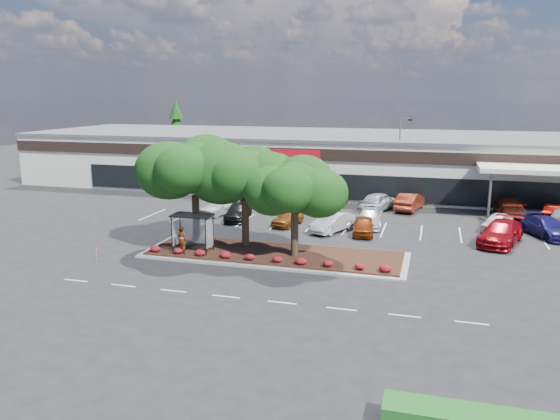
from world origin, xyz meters
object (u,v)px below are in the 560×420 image
(survey_stake, at_px, (97,254))
(car_0, at_px, (220,206))
(car_1, at_px, (238,212))
(light_pole, at_px, (400,164))

(survey_stake, relative_size, car_0, 0.25)
(survey_stake, bearing_deg, car_1, 73.70)
(light_pole, bearing_deg, car_1, -133.17)
(car_1, bearing_deg, car_0, 138.54)
(car_0, distance_m, car_1, 2.67)
(light_pole, distance_m, survey_stake, 33.55)
(survey_stake, height_order, car_0, car_0)
(car_0, bearing_deg, light_pole, 58.19)
(survey_stake, height_order, car_1, car_1)
(car_0, bearing_deg, car_1, -12.03)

